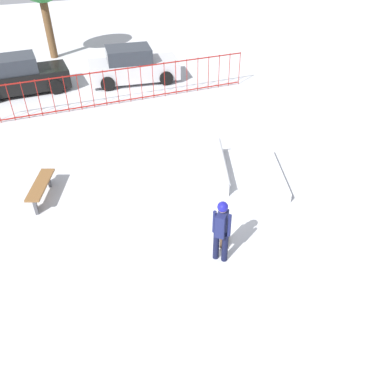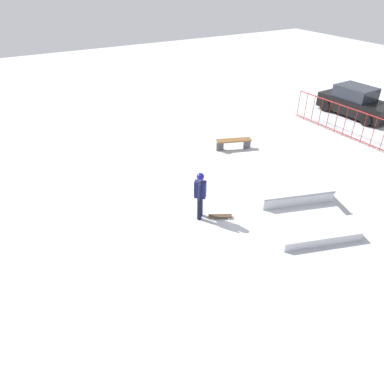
% 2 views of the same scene
% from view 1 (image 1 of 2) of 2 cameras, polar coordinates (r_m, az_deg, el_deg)
% --- Properties ---
extents(ground_plane, '(60.00, 60.00, 0.00)m').
position_cam_1_polar(ground_plane, '(11.69, -1.68, -0.71)').
color(ground_plane, '#B7BABF').
extents(skate_ramp, '(5.93, 4.10, 0.74)m').
position_cam_1_polar(skate_ramp, '(12.20, -1.68, 2.86)').
color(skate_ramp, silver).
rests_on(skate_ramp, ground).
extents(skater, '(0.42, 0.43, 1.73)m').
position_cam_1_polar(skater, '(9.15, 4.25, -5.05)').
color(skater, black).
rests_on(skater, ground).
extents(skateboard, '(0.55, 0.80, 0.09)m').
position_cam_1_polar(skateboard, '(10.29, 4.63, -6.42)').
color(skateboard, '#3F2D1E').
rests_on(skateboard, ground).
extents(perimeter_fence, '(11.00, 0.44, 1.50)m').
position_cam_1_polar(perimeter_fence, '(17.48, -9.80, 14.81)').
color(perimeter_fence, maroon).
rests_on(perimeter_fence, ground).
extents(park_bench, '(0.93, 1.64, 0.48)m').
position_cam_1_polar(park_bench, '(12.27, -20.77, 0.65)').
color(park_bench, brown).
rests_on(park_bench, ground).
extents(parked_car_black, '(4.19, 2.11, 1.60)m').
position_cam_1_polar(parked_car_black, '(19.89, -23.55, 14.93)').
color(parked_car_black, black).
rests_on(parked_car_black, ground).
extents(parked_car_silver, '(4.25, 2.24, 1.60)m').
position_cam_1_polar(parked_car_silver, '(19.79, -8.45, 17.37)').
color(parked_car_silver, '#B7B7BC').
rests_on(parked_car_silver, ground).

